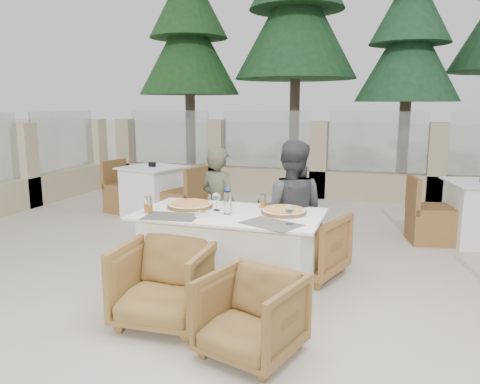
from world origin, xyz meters
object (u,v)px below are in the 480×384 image
(water_bottle, at_px, (228,201))
(armchair_near_right, at_px, (251,316))
(dining_table, at_px, (230,255))
(beer_glass_right, at_px, (263,201))
(olive_dish, at_px, (203,214))
(bg_table_a, at_px, (153,192))
(pizza_right, at_px, (284,211))
(armchair_near_left, at_px, (166,283))
(wine_glass_centre, at_px, (216,200))
(wine_glass_corner, at_px, (290,213))
(armchair_far_left, at_px, (216,240))
(beer_glass_left, at_px, (148,205))
(armchair_far_right, at_px, (307,243))
(diner_right, at_px, (290,212))
(diner_left, at_px, (219,208))
(pizza_left, at_px, (190,204))

(water_bottle, xyz_separation_m, armchair_near_right, (0.46, -0.86, -0.60))
(dining_table, bearing_deg, water_bottle, -91.97)
(beer_glass_right, bearing_deg, olive_dish, -129.64)
(armchair_near_right, relative_size, bg_table_a, 0.38)
(pizza_right, xyz_separation_m, armchair_near_left, (-0.77, -0.75, -0.47))
(water_bottle, distance_m, armchair_near_left, 0.87)
(wine_glass_centre, xyz_separation_m, wine_glass_corner, (0.72, -0.29, 0.00))
(dining_table, bearing_deg, bg_table_a, 129.90)
(wine_glass_corner, bearing_deg, olive_dish, 176.02)
(armchair_near_right, bearing_deg, armchair_far_left, 135.26)
(pizza_right, distance_m, wine_glass_centre, 0.60)
(wine_glass_centre, distance_m, beer_glass_left, 0.60)
(wine_glass_centre, bearing_deg, armchair_far_right, 44.84)
(wine_glass_corner, bearing_deg, pizza_right, 109.30)
(armchair_far_left, xyz_separation_m, diner_right, (0.79, -0.06, 0.36))
(pizza_right, bearing_deg, water_bottle, -161.17)
(armchair_near_left, relative_size, armchair_near_right, 1.14)
(beer_glass_right, height_order, diner_left, diner_left)
(armchair_far_right, bearing_deg, armchair_near_right, 104.43)
(diner_right, relative_size, bg_table_a, 0.84)
(dining_table, bearing_deg, pizza_right, 13.66)
(wine_glass_corner, relative_size, diner_right, 0.13)
(water_bottle, distance_m, wine_glass_centre, 0.17)
(armchair_near_left, height_order, bg_table_a, bg_table_a)
(wine_glass_centre, height_order, diner_right, diner_right)
(bg_table_a, bearing_deg, wine_glass_centre, -37.01)
(wine_glass_centre, xyz_separation_m, beer_glass_right, (0.36, 0.24, -0.03))
(pizza_right, height_order, water_bottle, water_bottle)
(dining_table, height_order, olive_dish, olive_dish)
(olive_dish, xyz_separation_m, armchair_far_left, (-0.19, 0.79, -0.47))
(water_bottle, distance_m, diner_left, 0.87)
(armchair_far_right, relative_size, armchair_near_left, 1.00)
(olive_dish, relative_size, diner_left, 0.09)
(beer_glass_left, height_order, diner_left, diner_left)
(wine_glass_corner, xyz_separation_m, armchair_far_left, (-0.94, 0.84, -0.54))
(armchair_far_right, xyz_separation_m, bg_table_a, (-2.66, 1.76, 0.06))
(armchair_near_left, relative_size, diner_left, 0.56)
(pizza_left, xyz_separation_m, armchair_near_right, (0.88, -1.00, -0.51))
(water_bottle, xyz_separation_m, beer_glass_right, (0.23, 0.33, -0.05))
(wine_glass_centre, relative_size, beer_glass_right, 1.49)
(dining_table, distance_m, wine_glass_corner, 0.79)
(water_bottle, bearing_deg, dining_table, 88.03)
(beer_glass_left, distance_m, olive_dish, 0.51)
(pizza_left, height_order, bg_table_a, pizza_left)
(pizza_right, xyz_separation_m, armchair_near_right, (0.00, -1.02, -0.51))
(dining_table, relative_size, pizza_right, 4.10)
(armchair_far_right, bearing_deg, olive_dish, 69.71)
(pizza_right, relative_size, armchair_near_left, 0.54)
(water_bottle, distance_m, beer_glass_right, 0.41)
(dining_table, relative_size, water_bottle, 6.97)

